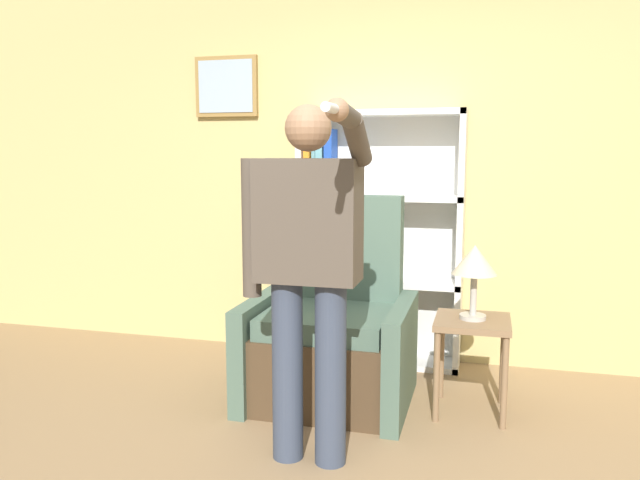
{
  "coord_description": "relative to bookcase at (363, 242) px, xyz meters",
  "views": [
    {
      "loc": [
        0.59,
        -2.41,
        1.49
      ],
      "look_at": [
        -0.25,
        0.71,
        1.03
      ],
      "focal_mm": 35.0,
      "sensor_mm": 36.0,
      "label": 1
    }
  ],
  "objects": [
    {
      "name": "table_lamp",
      "position": [
        0.78,
        -0.74,
        0.01
      ],
      "size": [
        0.25,
        0.25,
        0.43
      ],
      "color": "#B7B2A8",
      "rests_on": "side_table"
    },
    {
      "name": "side_table",
      "position": [
        0.78,
        -0.74,
        -0.41
      ],
      "size": [
        0.42,
        0.42,
        0.55
      ],
      "color": "#846647",
      "rests_on": "ground_plane"
    },
    {
      "name": "armchair",
      "position": [
        -0.04,
        -0.73,
        -0.48
      ],
      "size": [
        0.96,
        0.83,
        1.22
      ],
      "color": "#4C3823",
      "rests_on": "ground_plane"
    },
    {
      "name": "person_standing",
      "position": [
        0.04,
        -1.54,
        0.13
      ],
      "size": [
        0.62,
        0.78,
        1.71
      ],
      "color": "#384256",
      "rests_on": "ground_plane"
    },
    {
      "name": "wall_back",
      "position": [
        0.24,
        0.16,
        0.54
      ],
      "size": [
        8.0,
        0.11,
        2.8
      ],
      "color": "tan",
      "rests_on": "ground_plane"
    },
    {
      "name": "bookcase",
      "position": [
        0.0,
        0.0,
        0.0
      ],
      "size": [
        1.14,
        0.28,
        1.77
      ],
      "color": "white",
      "rests_on": "ground_plane"
    }
  ]
}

